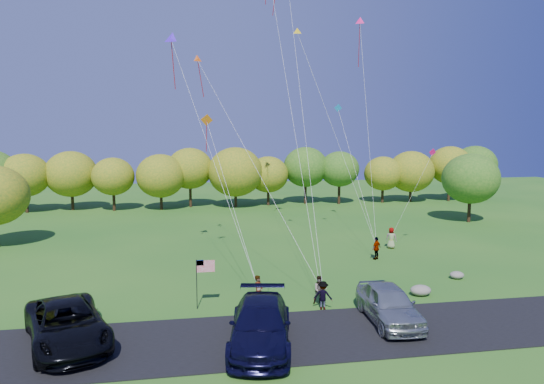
{
  "coord_description": "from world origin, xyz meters",
  "views": [
    {
      "loc": [
        -5.8,
        -25.5,
        9.58
      ],
      "look_at": [
        -0.42,
        6.0,
        5.7
      ],
      "focal_mm": 32.0,
      "sensor_mm": 36.0,
      "label": 1
    }
  ],
  "objects_px": {
    "flyer_b": "(320,290)",
    "park_bench": "(51,312)",
    "flyer_a": "(258,291)",
    "minivan_dark": "(67,324)",
    "trash_barrel": "(78,308)",
    "minivan_navy": "(260,325)",
    "flyer_c": "(323,295)",
    "flyer_d": "(376,248)",
    "flyer_e": "(391,238)",
    "minivan_silver": "(389,304)"
  },
  "relations": [
    {
      "from": "minivan_dark",
      "to": "flyer_b",
      "type": "height_order",
      "value": "minivan_dark"
    },
    {
      "from": "flyer_a",
      "to": "flyer_c",
      "type": "xyz_separation_m",
      "value": [
        3.42,
        -0.96,
        -0.11
      ]
    },
    {
      "from": "flyer_c",
      "to": "flyer_d",
      "type": "xyz_separation_m",
      "value": [
        6.9,
        9.59,
        0.08
      ]
    },
    {
      "from": "minivan_navy",
      "to": "flyer_d",
      "type": "xyz_separation_m",
      "value": [
        10.94,
        13.58,
        -0.15
      ]
    },
    {
      "from": "flyer_d",
      "to": "flyer_e",
      "type": "relative_size",
      "value": 0.98
    },
    {
      "from": "flyer_b",
      "to": "trash_barrel",
      "type": "height_order",
      "value": "flyer_b"
    },
    {
      "from": "minivan_silver",
      "to": "flyer_b",
      "type": "height_order",
      "value": "minivan_silver"
    },
    {
      "from": "flyer_b",
      "to": "park_bench",
      "type": "height_order",
      "value": "flyer_b"
    },
    {
      "from": "minivan_dark",
      "to": "flyer_d",
      "type": "relative_size",
      "value": 3.91
    },
    {
      "from": "flyer_c",
      "to": "trash_barrel",
      "type": "distance_m",
      "value": 13.07
    },
    {
      "from": "flyer_c",
      "to": "flyer_e",
      "type": "relative_size",
      "value": 0.9
    },
    {
      "from": "minivan_silver",
      "to": "park_bench",
      "type": "height_order",
      "value": "minivan_silver"
    },
    {
      "from": "minivan_silver",
      "to": "flyer_d",
      "type": "xyz_separation_m",
      "value": [
        4.11,
        11.94,
        -0.13
      ]
    },
    {
      "from": "flyer_b",
      "to": "flyer_e",
      "type": "xyz_separation_m",
      "value": [
        9.41,
        11.86,
        0.08
      ]
    },
    {
      "from": "minivan_navy",
      "to": "flyer_c",
      "type": "relative_size",
      "value": 4.16
    },
    {
      "from": "minivan_silver",
      "to": "flyer_a",
      "type": "bearing_deg",
      "value": 154.58
    },
    {
      "from": "minivan_navy",
      "to": "flyer_b",
      "type": "distance_m",
      "value": 6.42
    },
    {
      "from": "flyer_d",
      "to": "trash_barrel",
      "type": "height_order",
      "value": "flyer_d"
    },
    {
      "from": "flyer_d",
      "to": "minivan_navy",
      "type": "bearing_deg",
      "value": 15.51
    },
    {
      "from": "flyer_a",
      "to": "park_bench",
      "type": "xyz_separation_m",
      "value": [
        -10.76,
        -0.32,
        -0.38
      ]
    },
    {
      "from": "minivan_silver",
      "to": "flyer_b",
      "type": "xyz_separation_m",
      "value": [
        -2.71,
        3.28,
        -0.2
      ]
    },
    {
      "from": "minivan_dark",
      "to": "minivan_silver",
      "type": "distance_m",
      "value": 15.45
    },
    {
      "from": "park_bench",
      "to": "trash_barrel",
      "type": "height_order",
      "value": "park_bench"
    },
    {
      "from": "flyer_c",
      "to": "trash_barrel",
      "type": "height_order",
      "value": "flyer_c"
    },
    {
      "from": "minivan_dark",
      "to": "flyer_d",
      "type": "distance_m",
      "value": 22.95
    },
    {
      "from": "minivan_dark",
      "to": "flyer_b",
      "type": "xyz_separation_m",
      "value": [
        12.74,
        3.35,
        -0.21
      ]
    },
    {
      "from": "minivan_navy",
      "to": "flyer_a",
      "type": "relative_size",
      "value": 3.66
    },
    {
      "from": "minivan_dark",
      "to": "trash_barrel",
      "type": "relative_size",
      "value": 8.13
    },
    {
      "from": "minivan_silver",
      "to": "minivan_navy",
      "type": "bearing_deg",
      "value": -163.86
    },
    {
      "from": "flyer_b",
      "to": "flyer_c",
      "type": "relative_size",
      "value": 1.01
    },
    {
      "from": "minivan_dark",
      "to": "minivan_navy",
      "type": "bearing_deg",
      "value": -31.08
    },
    {
      "from": "park_bench",
      "to": "minivan_silver",
      "type": "bearing_deg",
      "value": -33.05
    },
    {
      "from": "minivan_dark",
      "to": "flyer_a",
      "type": "xyz_separation_m",
      "value": [
        9.24,
        3.38,
        -0.1
      ]
    },
    {
      "from": "flyer_d",
      "to": "trash_barrel",
      "type": "distance_m",
      "value": 21.57
    },
    {
      "from": "flyer_b",
      "to": "park_bench",
      "type": "distance_m",
      "value": 14.26
    },
    {
      "from": "minivan_navy",
      "to": "flyer_d",
      "type": "distance_m",
      "value": 17.44
    },
    {
      "from": "flyer_a",
      "to": "minivan_silver",
      "type": "bearing_deg",
      "value": -80.34
    },
    {
      "from": "flyer_a",
      "to": "flyer_e",
      "type": "distance_m",
      "value": 17.51
    },
    {
      "from": "minivan_dark",
      "to": "flyer_a",
      "type": "distance_m",
      "value": 9.84
    },
    {
      "from": "flyer_d",
      "to": "flyer_e",
      "type": "height_order",
      "value": "flyer_e"
    },
    {
      "from": "trash_barrel",
      "to": "park_bench",
      "type": "bearing_deg",
      "value": -151.29
    },
    {
      "from": "flyer_c",
      "to": "trash_barrel",
      "type": "relative_size",
      "value": 1.9
    },
    {
      "from": "flyer_e",
      "to": "park_bench",
      "type": "relative_size",
      "value": 1.03
    },
    {
      "from": "flyer_d",
      "to": "flyer_e",
      "type": "xyz_separation_m",
      "value": [
        2.59,
        3.2,
        0.01
      ]
    },
    {
      "from": "minivan_dark",
      "to": "flyer_d",
      "type": "height_order",
      "value": "minivan_dark"
    },
    {
      "from": "flyer_e",
      "to": "trash_barrel",
      "type": "relative_size",
      "value": 2.11
    },
    {
      "from": "minivan_navy",
      "to": "flyer_d",
      "type": "bearing_deg",
      "value": 61.56
    },
    {
      "from": "minivan_navy",
      "to": "flyer_c",
      "type": "height_order",
      "value": "minivan_navy"
    },
    {
      "from": "flyer_c",
      "to": "flyer_a",
      "type": "bearing_deg",
      "value": 6.42
    },
    {
      "from": "minivan_silver",
      "to": "park_bench",
      "type": "xyz_separation_m",
      "value": [
        -16.97,
        3.0,
        -0.48
      ]
    }
  ]
}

